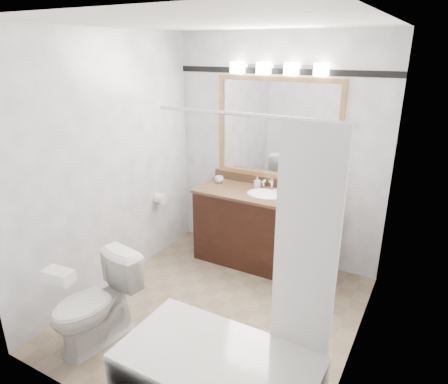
{
  "coord_description": "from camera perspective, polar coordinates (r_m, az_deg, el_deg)",
  "views": [
    {
      "loc": [
        1.57,
        -2.71,
        2.33
      ],
      "look_at": [
        -0.13,
        0.35,
        1.06
      ],
      "focal_mm": 32.0,
      "sensor_mm": 36.0,
      "label": 1
    }
  ],
  "objects": [
    {
      "name": "soap_bottle_a",
      "position": [
        4.48,
        4.78,
        1.42
      ],
      "size": [
        0.07,
        0.07,
        0.12
      ],
      "primitive_type": "imported",
      "rotation": [
        0.0,
        0.0,
        -0.24
      ],
      "color": "white",
      "rests_on": "vanity"
    },
    {
      "name": "bathtub",
      "position": [
        2.92,
        -0.24,
        -24.68
      ],
      "size": [
        1.3,
        0.75,
        1.96
      ],
      "color": "white",
      "rests_on": "ground"
    },
    {
      "name": "soap_bar",
      "position": [
        4.37,
        7.59,
        0.15
      ],
      "size": [
        0.09,
        0.08,
        0.02
      ],
      "primitive_type": "cube",
      "rotation": [
        0.0,
        0.0,
        0.4
      ],
      "color": "beige",
      "rests_on": "vanity"
    },
    {
      "name": "toilet",
      "position": [
        3.52,
        -17.9,
        -14.96
      ],
      "size": [
        0.54,
        0.79,
        0.74
      ],
      "primitive_type": "imported",
      "rotation": [
        0.0,
        0.0,
        -0.18
      ],
      "color": "white",
      "rests_on": "ground"
    },
    {
      "name": "coffee_maker",
      "position": [
        4.08,
        14.3,
        0.56
      ],
      "size": [
        0.17,
        0.21,
        0.33
      ],
      "rotation": [
        0.0,
        0.0,
        -0.22
      ],
      "color": "black",
      "rests_on": "vanity"
    },
    {
      "name": "cup_left",
      "position": [
        4.64,
        -0.69,
        1.83
      ],
      "size": [
        0.13,
        0.13,
        0.08
      ],
      "primitive_type": "imported",
      "rotation": [
        0.0,
        0.0,
        -0.41
      ],
      "color": "white",
      "rests_on": "vanity"
    },
    {
      "name": "room",
      "position": [
        3.31,
        -0.99,
        0.92
      ],
      "size": [
        2.42,
        2.62,
        2.52
      ],
      "color": "gray",
      "rests_on": "ground"
    },
    {
      "name": "mirror",
      "position": [
        4.37,
        7.56,
        8.83
      ],
      "size": [
        1.4,
        0.04,
        1.1
      ],
      "color": "#AF844F",
      "rests_on": "room"
    },
    {
      "name": "tp_roll",
      "position": [
        4.62,
        -9.07,
        -0.95
      ],
      "size": [
        0.11,
        0.12,
        0.12
      ],
      "primitive_type": "cylinder",
      "rotation": [
        0.0,
        1.57,
        0.0
      ],
      "color": "white",
      "rests_on": "room"
    },
    {
      "name": "vanity_light_bar",
      "position": [
        4.24,
        7.67,
        17.13
      ],
      "size": [
        1.02,
        0.14,
        0.12
      ],
      "color": "silver",
      "rests_on": "room"
    },
    {
      "name": "tissue_box",
      "position": [
        3.15,
        -22.56,
        -11.02
      ],
      "size": [
        0.23,
        0.14,
        0.09
      ],
      "primitive_type": "cube",
      "rotation": [
        0.0,
        0.0,
        0.1
      ],
      "color": "white",
      "rests_on": "toilet"
    },
    {
      "name": "vanity",
      "position": [
        4.46,
        5.66,
        -5.18
      ],
      "size": [
        1.53,
        0.58,
        0.97
      ],
      "color": "black",
      "rests_on": "ground"
    },
    {
      "name": "soap_bottle_b",
      "position": [
        4.45,
        8.06,
        0.82
      ],
      "size": [
        0.07,
        0.07,
        0.07
      ],
      "primitive_type": "imported",
      "rotation": [
        0.0,
        0.0,
        0.27
      ],
      "color": "white",
      "rests_on": "vanity"
    },
    {
      "name": "accent_stripe",
      "position": [
        4.31,
        7.99,
        16.71
      ],
      "size": [
        2.4,
        0.01,
        0.06
      ],
      "primitive_type": "cube",
      "color": "black",
      "rests_on": "room"
    }
  ]
}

